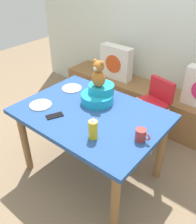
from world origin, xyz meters
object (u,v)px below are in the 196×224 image
(pillow_floral_left, at_px, (116,62))
(ketchup_bottle, at_px, (93,128))
(infant_seat_teal, at_px, (99,95))
(cell_phone, at_px, (55,116))
(dinner_plate_near, at_px, (41,105))
(dinner_plate_far, at_px, (72,88))
(highchair, at_px, (152,105))
(dining_table, at_px, (91,122))
(book_stack, at_px, (161,90))
(teddy_bear, at_px, (99,74))
(coffee_mug, at_px, (141,135))

(pillow_floral_left, xyz_separation_m, ketchup_bottle, (0.81, -1.44, 0.15))
(infant_seat_teal, bearing_deg, cell_phone, -107.85)
(ketchup_bottle, bearing_deg, dinner_plate_near, 176.13)
(ketchup_bottle, height_order, dinner_plate_far, ketchup_bottle)
(ketchup_bottle, bearing_deg, highchair, 91.42)
(infant_seat_teal, relative_size, ketchup_bottle, 1.78)
(dinner_plate_near, distance_m, cell_phone, 0.23)
(pillow_floral_left, height_order, dining_table, pillow_floral_left)
(book_stack, xyz_separation_m, ketchup_bottle, (0.13, -1.46, 0.34))
(dining_table, xyz_separation_m, ketchup_bottle, (0.24, -0.25, 0.19))
(ketchup_bottle, bearing_deg, dining_table, 133.49)
(highchair, xyz_separation_m, ketchup_bottle, (0.03, -1.03, 0.31))
(teddy_bear, relative_size, cell_phone, 1.74)
(book_stack, relative_size, coffee_mug, 1.67)
(book_stack, bearing_deg, ketchup_bottle, -84.84)
(coffee_mug, bearing_deg, dinner_plate_far, 165.18)
(book_stack, height_order, teddy_bear, teddy_bear)
(pillow_floral_left, distance_m, book_stack, 0.71)
(ketchup_bottle, xyz_separation_m, cell_phone, (-0.44, 0.01, -0.08))
(highchair, distance_m, cell_phone, 1.12)
(highchair, height_order, dinner_plate_far, highchair)
(coffee_mug, distance_m, cell_phone, 0.76)
(pillow_floral_left, height_order, dinner_plate_far, pillow_floral_left)
(book_stack, distance_m, dinner_plate_far, 1.17)
(teddy_bear, distance_m, dinner_plate_near, 0.60)
(pillow_floral_left, xyz_separation_m, dinner_plate_far, (0.14, -0.99, 0.07))
(coffee_mug, distance_m, dinner_plate_far, 0.99)
(dining_table, bearing_deg, highchair, 74.60)
(book_stack, xyz_separation_m, teddy_bear, (-0.17, -1.03, 0.53))
(coffee_mug, bearing_deg, dinner_plate_near, -170.71)
(dining_table, height_order, coffee_mug, coffee_mug)
(highchair, xyz_separation_m, coffee_mug, (0.32, -0.82, 0.27))
(teddy_bear, bearing_deg, coffee_mug, -21.52)
(pillow_floral_left, xyz_separation_m, infant_seat_teal, (0.51, -1.01, 0.13))
(infant_seat_teal, xyz_separation_m, coffee_mug, (0.59, -0.23, -0.02))
(book_stack, xyz_separation_m, dinner_plate_near, (-0.53, -1.42, 0.26))
(dining_table, height_order, ketchup_bottle, ketchup_bottle)
(book_stack, bearing_deg, infant_seat_teal, -99.34)
(book_stack, distance_m, coffee_mug, 1.36)
(coffee_mug, height_order, dinner_plate_far, coffee_mug)
(dinner_plate_far, bearing_deg, teddy_bear, -3.20)
(cell_phone, bearing_deg, dinner_plate_near, 15.95)
(dining_table, distance_m, coffee_mug, 0.55)
(pillow_floral_left, relative_size, highchair, 0.56)
(dining_table, bearing_deg, coffee_mug, -5.37)
(dining_table, distance_m, cell_phone, 0.33)
(highchair, distance_m, coffee_mug, 0.92)
(pillow_floral_left, relative_size, infant_seat_teal, 1.33)
(pillow_floral_left, distance_m, teddy_bear, 1.18)
(book_stack, xyz_separation_m, dining_table, (-0.11, -1.21, 0.15))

